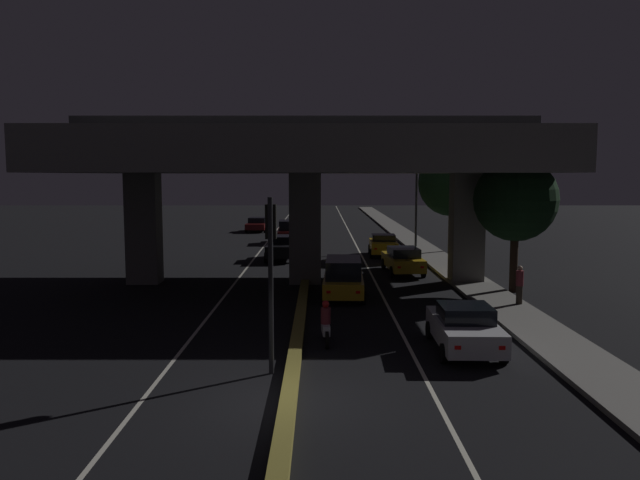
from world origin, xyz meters
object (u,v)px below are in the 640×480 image
(car_white_lead, at_px, (463,327))
(car_taxi_yellow_second, at_px, (342,277))
(traffic_light_left_of_median, at_px, (269,254))
(street_lamp, at_px, (409,191))
(car_black_lead_oncoming, at_px, (279,247))
(pedestrian_on_sidewalk, at_px, (518,285))
(car_taxi_yellow_fourth, at_px, (382,245))
(car_dark_red_third_oncoming, at_px, (256,224))
(car_taxi_yellow_third, at_px, (401,260))
(car_dark_red_second_oncoming, at_px, (287,231))
(motorcycle_white_filtering_near, at_px, (324,325))

(car_white_lead, relative_size, car_taxi_yellow_second, 1.00)
(traffic_light_left_of_median, xyz_separation_m, street_lamp, (8.17, 29.82, 0.97))
(car_black_lead_oncoming, relative_size, pedestrian_on_sidewalk, 2.65)
(street_lamp, distance_m, car_taxi_yellow_fourth, 6.18)
(traffic_light_left_of_median, distance_m, pedestrian_on_sidewalk, 13.17)
(traffic_light_left_of_median, height_order, car_dark_red_third_oncoming, traffic_light_left_of_median)
(car_taxi_yellow_fourth, height_order, pedestrian_on_sidewalk, pedestrian_on_sidewalk)
(car_black_lead_oncoming, bearing_deg, car_taxi_yellow_fourth, 105.53)
(car_black_lead_oncoming, height_order, pedestrian_on_sidewalk, pedestrian_on_sidewalk)
(car_taxi_yellow_third, bearing_deg, car_taxi_yellow_second, 150.32)
(car_taxi_yellow_third, height_order, car_black_lead_oncoming, car_black_lead_oncoming)
(car_dark_red_second_oncoming, bearing_deg, street_lamp, 63.94)
(street_lamp, xyz_separation_m, car_taxi_yellow_third, (-2.14, -12.04, -3.55))
(car_black_lead_oncoming, distance_m, car_dark_red_second_oncoming, 10.41)
(street_lamp, height_order, car_dark_red_second_oncoming, street_lamp)
(car_taxi_yellow_third, bearing_deg, pedestrian_on_sidewalk, -160.94)
(pedestrian_on_sidewalk, bearing_deg, car_taxi_yellow_fourth, 103.35)
(car_taxi_yellow_second, bearing_deg, car_white_lead, -155.30)
(street_lamp, height_order, motorcycle_white_filtering_near, street_lamp)
(traffic_light_left_of_median, relative_size, car_dark_red_second_oncoming, 1.17)
(motorcycle_white_filtering_near, bearing_deg, car_white_lead, -104.06)
(car_taxi_yellow_fourth, xyz_separation_m, motorcycle_white_filtering_near, (-4.15, -22.39, -0.15))
(car_white_lead, relative_size, car_taxi_yellow_third, 0.88)
(car_taxi_yellow_fourth, distance_m, car_dark_red_third_oncoming, 21.49)
(traffic_light_left_of_median, xyz_separation_m, car_taxi_yellow_fourth, (5.69, 25.41, -2.59))
(car_black_lead_oncoming, bearing_deg, car_dark_red_second_oncoming, 179.58)
(car_taxi_yellow_second, distance_m, motorcycle_white_filtering_near, 7.72)
(car_taxi_yellow_third, distance_m, pedestrian_on_sidewalk, 9.87)
(street_lamp, distance_m, car_taxi_yellow_second, 20.27)
(car_taxi_yellow_second, bearing_deg, street_lamp, -14.46)
(car_taxi_yellow_second, bearing_deg, car_taxi_yellow_fourth, -10.27)
(street_lamp, xyz_separation_m, car_white_lead, (-2.27, -27.62, -3.58))
(car_black_lead_oncoming, xyz_separation_m, pedestrian_on_sidewalk, (10.90, -14.84, 0.15))
(traffic_light_left_of_median, xyz_separation_m, car_black_lead_oncoming, (-1.22, 23.44, -2.54))
(street_lamp, height_order, car_taxi_yellow_fourth, street_lamp)
(car_taxi_yellow_second, relative_size, car_black_lead_oncoming, 1.00)
(street_lamp, relative_size, car_taxi_yellow_third, 1.48)
(car_dark_red_third_oncoming, xyz_separation_m, motorcycle_white_filtering_near, (6.35, -41.15, -0.10))
(car_taxi_yellow_fourth, height_order, car_dark_red_third_oncoming, car_taxi_yellow_fourth)
(car_dark_red_second_oncoming, bearing_deg, car_white_lead, 9.85)
(car_white_lead, height_order, pedestrian_on_sidewalk, pedestrian_on_sidewalk)
(car_taxi_yellow_fourth, distance_m, car_black_lead_oncoming, 7.19)
(street_lamp, xyz_separation_m, car_black_lead_oncoming, (-9.40, -6.37, -3.50))
(traffic_light_left_of_median, bearing_deg, street_lamp, 74.67)
(traffic_light_left_of_median, distance_m, car_white_lead, 6.82)
(car_taxi_yellow_third, bearing_deg, motorcycle_white_filtering_near, 160.44)
(car_taxi_yellow_fourth, relative_size, pedestrian_on_sidewalk, 2.55)
(traffic_light_left_of_median, distance_m, car_taxi_yellow_second, 11.21)
(car_dark_red_second_oncoming, bearing_deg, pedestrian_on_sidewalk, 20.52)
(motorcycle_white_filtering_near, xyz_separation_m, pedestrian_on_sidewalk, (8.14, 5.59, 0.36))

